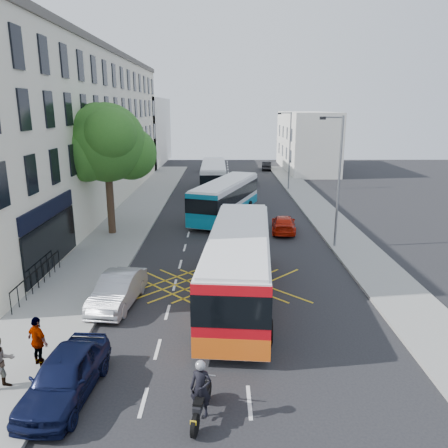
{
  "coord_description": "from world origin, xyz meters",
  "views": [
    {
      "loc": [
        -0.81,
        -14.32,
        8.61
      ],
      "look_at": [
        -0.72,
        9.61,
        2.2
      ],
      "focal_mm": 35.0,
      "sensor_mm": 36.0,
      "label": 1
    }
  ],
  "objects_px": {
    "bus_far": "(214,177)",
    "parked_car_silver": "(118,290)",
    "lamp_near": "(338,175)",
    "distant_car_silver": "(251,179)",
    "pedestrian_far": "(38,341)",
    "pedestrian_near": "(0,363)",
    "parked_car_blue": "(65,376)",
    "distant_car_grey": "(209,167)",
    "street_tree": "(106,144)",
    "bus_mid": "(226,198)",
    "red_hatchback": "(284,224)",
    "motorbike": "(201,391)",
    "distant_car_dark": "(267,166)",
    "lamp_far": "(289,147)",
    "bus_near": "(239,264)"
  },
  "relations": [
    {
      "from": "motorbike",
      "to": "pedestrian_near",
      "type": "xyz_separation_m",
      "value": [
        -6.21,
        1.17,
        0.15
      ]
    },
    {
      "from": "lamp_far",
      "to": "distant_car_grey",
      "type": "height_order",
      "value": "lamp_far"
    },
    {
      "from": "red_hatchback",
      "to": "motorbike",
      "type": "bearing_deg",
      "value": 81.96
    },
    {
      "from": "red_hatchback",
      "to": "pedestrian_near",
      "type": "height_order",
      "value": "pedestrian_near"
    },
    {
      "from": "parked_car_silver",
      "to": "pedestrian_near",
      "type": "height_order",
      "value": "pedestrian_near"
    },
    {
      "from": "street_tree",
      "to": "pedestrian_near",
      "type": "xyz_separation_m",
      "value": [
        0.89,
        -17.47,
        -5.26
      ]
    },
    {
      "from": "motorbike",
      "to": "parked_car_blue",
      "type": "relative_size",
      "value": 0.49
    },
    {
      "from": "distant_car_silver",
      "to": "distant_car_dark",
      "type": "bearing_deg",
      "value": -99.61
    },
    {
      "from": "lamp_far",
      "to": "distant_car_dark",
      "type": "xyz_separation_m",
      "value": [
        -0.7,
        15.59,
        -4.01
      ]
    },
    {
      "from": "distant_car_silver",
      "to": "pedestrian_far",
      "type": "height_order",
      "value": "pedestrian_far"
    },
    {
      "from": "bus_near",
      "to": "parked_car_blue",
      "type": "bearing_deg",
      "value": -123.31
    },
    {
      "from": "pedestrian_far",
      "to": "distant_car_silver",
      "type": "bearing_deg",
      "value": -69.36
    },
    {
      "from": "lamp_near",
      "to": "distant_car_grey",
      "type": "height_order",
      "value": "lamp_near"
    },
    {
      "from": "red_hatchback",
      "to": "distant_car_grey",
      "type": "distance_m",
      "value": 30.78
    },
    {
      "from": "pedestrian_near",
      "to": "red_hatchback",
      "type": "bearing_deg",
      "value": 13.68
    },
    {
      "from": "bus_near",
      "to": "pedestrian_near",
      "type": "relative_size",
      "value": 6.67
    },
    {
      "from": "street_tree",
      "to": "parked_car_blue",
      "type": "distance_m",
      "value": 18.74
    },
    {
      "from": "lamp_far",
      "to": "bus_mid",
      "type": "height_order",
      "value": "lamp_far"
    },
    {
      "from": "parked_car_blue",
      "to": "distant_car_silver",
      "type": "relative_size",
      "value": 1.14
    },
    {
      "from": "motorbike",
      "to": "parked_car_blue",
      "type": "height_order",
      "value": "motorbike"
    },
    {
      "from": "parked_car_blue",
      "to": "distant_car_grey",
      "type": "bearing_deg",
      "value": 91.37
    },
    {
      "from": "lamp_near",
      "to": "motorbike",
      "type": "bearing_deg",
      "value": -115.89
    },
    {
      "from": "bus_far",
      "to": "parked_car_silver",
      "type": "relative_size",
      "value": 2.5
    },
    {
      "from": "distant_car_grey",
      "to": "parked_car_blue",
      "type": "bearing_deg",
      "value": -99.01
    },
    {
      "from": "parked_car_silver",
      "to": "pedestrian_far",
      "type": "height_order",
      "value": "pedestrian_far"
    },
    {
      "from": "distant_car_silver",
      "to": "distant_car_grey",
      "type": "bearing_deg",
      "value": -59.05
    },
    {
      "from": "street_tree",
      "to": "parked_car_blue",
      "type": "height_order",
      "value": "street_tree"
    },
    {
      "from": "parked_car_blue",
      "to": "pedestrian_far",
      "type": "relative_size",
      "value": 2.43
    },
    {
      "from": "lamp_far",
      "to": "bus_mid",
      "type": "distance_m",
      "value": 14.09
    },
    {
      "from": "bus_far",
      "to": "distant_car_dark",
      "type": "height_order",
      "value": "bus_far"
    },
    {
      "from": "distant_car_dark",
      "to": "pedestrian_near",
      "type": "bearing_deg",
      "value": 81.82
    },
    {
      "from": "distant_car_grey",
      "to": "pedestrian_near",
      "type": "distance_m",
      "value": 48.58
    },
    {
      "from": "bus_far",
      "to": "red_hatchback",
      "type": "height_order",
      "value": "bus_far"
    },
    {
      "from": "parked_car_blue",
      "to": "distant_car_silver",
      "type": "xyz_separation_m",
      "value": [
        8.1,
        38.26,
        -0.09
      ]
    },
    {
      "from": "street_tree",
      "to": "red_hatchback",
      "type": "height_order",
      "value": "street_tree"
    },
    {
      "from": "street_tree",
      "to": "distant_car_dark",
      "type": "distance_m",
      "value": 35.96
    },
    {
      "from": "pedestrian_far",
      "to": "bus_far",
      "type": "bearing_deg",
      "value": -64.13
    },
    {
      "from": "street_tree",
      "to": "distant_car_silver",
      "type": "distance_m",
      "value": 24.04
    },
    {
      "from": "parked_car_blue",
      "to": "bus_mid",
      "type": "bearing_deg",
      "value": 82.34
    },
    {
      "from": "distant_car_silver",
      "to": "pedestrian_far",
      "type": "bearing_deg",
      "value": 79.91
    },
    {
      "from": "lamp_near",
      "to": "bus_far",
      "type": "bearing_deg",
      "value": 112.53
    },
    {
      "from": "bus_mid",
      "to": "distant_car_silver",
      "type": "distance_m",
      "value": 15.88
    },
    {
      "from": "parked_car_silver",
      "to": "pedestrian_near",
      "type": "xyz_separation_m",
      "value": [
        -2.13,
        -6.25,
        0.32
      ]
    },
    {
      "from": "distant_car_dark",
      "to": "parked_car_silver",
      "type": "bearing_deg",
      "value": 82.42
    },
    {
      "from": "pedestrian_near",
      "to": "bus_near",
      "type": "bearing_deg",
      "value": -2.42
    },
    {
      "from": "bus_mid",
      "to": "red_hatchback",
      "type": "relative_size",
      "value": 2.65
    },
    {
      "from": "motorbike",
      "to": "red_hatchback",
      "type": "distance_m",
      "value": 19.97
    },
    {
      "from": "lamp_far",
      "to": "pedestrian_near",
      "type": "height_order",
      "value": "lamp_far"
    },
    {
      "from": "lamp_near",
      "to": "red_hatchback",
      "type": "relative_size",
      "value": 1.97
    },
    {
      "from": "lamp_far",
      "to": "pedestrian_near",
      "type": "distance_m",
      "value": 37.34
    }
  ]
}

